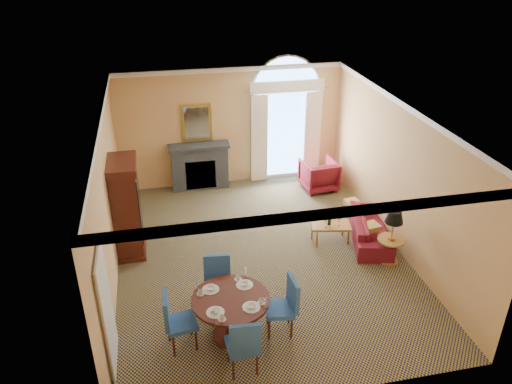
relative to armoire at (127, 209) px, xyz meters
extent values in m
plane|color=#16143F|center=(2.72, -0.85, -1.02)|extent=(7.50, 7.50, 0.00)
cube|color=tan|center=(2.72, 2.90, 0.58)|extent=(6.00, 0.04, 3.20)
cube|color=tan|center=(-0.28, -0.85, 0.58)|extent=(0.04, 7.50, 3.20)
cube|color=tan|center=(5.72, -0.85, 0.58)|extent=(0.04, 7.50, 3.20)
cube|color=silver|center=(2.72, -0.85, 2.18)|extent=(6.00, 7.50, 0.04)
cube|color=white|center=(2.72, -0.85, 2.12)|extent=(6.00, 7.50, 0.12)
cube|color=white|center=(-0.24, -3.25, 0.01)|extent=(0.08, 0.90, 2.06)
cube|color=#3C4247|center=(1.82, 2.70, -0.42)|extent=(1.50, 0.40, 1.20)
cube|color=#3C4247|center=(1.82, 2.67, 0.22)|extent=(1.60, 0.46, 0.08)
cube|color=gold|center=(1.82, 2.87, 0.78)|extent=(0.80, 0.04, 1.00)
cube|color=silver|center=(1.82, 2.85, 0.78)|extent=(0.64, 0.02, 0.84)
cube|color=white|center=(4.22, 2.88, 0.23)|extent=(1.90, 0.04, 2.50)
cube|color=#93C7F7|center=(4.22, 2.87, 0.23)|extent=(1.70, 0.02, 2.30)
cylinder|color=white|center=(4.22, 2.88, 1.48)|extent=(1.90, 0.04, 1.90)
cube|color=white|center=(3.47, 2.76, 0.23)|extent=(0.45, 0.06, 2.45)
cube|color=white|center=(4.97, 2.76, 0.23)|extent=(0.45, 0.06, 2.45)
cube|color=white|center=(4.22, 2.76, 1.63)|extent=(2.00, 0.08, 0.30)
cube|color=#3C150D|center=(0.00, 0.00, -0.04)|extent=(0.54, 0.98, 1.96)
cube|color=#3C150D|center=(0.00, 0.00, 1.02)|extent=(0.61, 1.08, 0.16)
cube|color=#3C150D|center=(0.00, 0.00, -0.97)|extent=(0.61, 1.08, 0.10)
cylinder|color=#3C150D|center=(1.71, -3.10, -0.22)|extent=(1.31, 1.31, 0.05)
cylinder|color=#3C150D|center=(1.71, -3.10, -0.64)|extent=(0.17, 0.17, 0.77)
cylinder|color=#3C150D|center=(1.71, -3.10, -0.99)|extent=(0.66, 0.66, 0.07)
cylinder|color=white|center=(2.00, -2.80, -0.19)|extent=(0.29, 0.29, 0.01)
imported|color=white|center=(2.00, -2.80, -0.17)|extent=(0.15, 0.15, 0.04)
imported|color=white|center=(1.92, -2.62, -0.15)|extent=(0.09, 0.09, 0.07)
cylinder|color=white|center=(1.41, -2.80, -0.19)|extent=(0.29, 0.29, 0.01)
imported|color=white|center=(1.41, -2.80, -0.17)|extent=(0.15, 0.15, 0.04)
imported|color=white|center=(1.23, -2.88, -0.15)|extent=(0.09, 0.09, 0.07)
cylinder|color=white|center=(1.41, -3.39, -0.19)|extent=(0.29, 0.29, 0.01)
imported|color=white|center=(1.41, -3.39, -0.17)|extent=(0.15, 0.15, 0.04)
imported|color=white|center=(1.49, -3.57, -0.15)|extent=(0.09, 0.09, 0.07)
cylinder|color=white|center=(2.00, -3.39, -0.19)|extent=(0.29, 0.29, 0.01)
imported|color=white|center=(2.00, -3.39, -0.17)|extent=(0.15, 0.15, 0.04)
imported|color=white|center=(2.18, -3.31, -0.15)|extent=(0.09, 0.09, 0.07)
cube|color=#28579E|center=(1.63, -2.41, -0.54)|extent=(0.58, 0.58, 0.08)
cube|color=#28579E|center=(1.61, -2.19, -0.22)|extent=(0.49, 0.13, 0.58)
cylinder|color=#3C150D|center=(1.77, -2.18, -0.80)|extent=(0.04, 0.04, 0.44)
cylinder|color=#3C150D|center=(1.40, -2.27, -0.80)|extent=(0.04, 0.04, 0.44)
cylinder|color=#3C150D|center=(1.86, -2.55, -0.80)|extent=(0.04, 0.04, 0.44)
cylinder|color=#3C150D|center=(1.49, -2.64, -0.80)|extent=(0.04, 0.04, 0.44)
cube|color=#28579E|center=(1.76, -3.84, -0.54)|extent=(0.51, 0.51, 0.08)
cube|color=#28579E|center=(1.77, -4.06, -0.22)|extent=(0.49, 0.11, 0.58)
cylinder|color=#3C150D|center=(1.58, -4.04, -0.80)|extent=(0.04, 0.04, 0.44)
cylinder|color=#3C150D|center=(1.96, -4.01, -0.80)|extent=(0.04, 0.04, 0.44)
cylinder|color=#3C150D|center=(1.56, -3.66, -0.80)|extent=(0.04, 0.04, 0.44)
cylinder|color=#3C150D|center=(1.94, -3.64, -0.80)|extent=(0.04, 0.04, 0.44)
cube|color=#28579E|center=(2.54, -3.14, -0.54)|extent=(0.55, 0.55, 0.08)
cube|color=#28579E|center=(2.76, -3.16, -0.22)|extent=(0.10, 0.49, 0.58)
cylinder|color=#3C150D|center=(2.70, -3.36, -0.80)|extent=(0.04, 0.04, 0.44)
cylinder|color=#3C150D|center=(2.76, -2.99, -0.80)|extent=(0.04, 0.04, 0.44)
cylinder|color=#3C150D|center=(2.33, -3.30, -0.80)|extent=(0.04, 0.04, 0.44)
cylinder|color=#3C150D|center=(2.38, -2.93, -0.80)|extent=(0.04, 0.04, 0.44)
cube|color=#28579E|center=(0.87, -3.13, -0.54)|extent=(0.55, 0.55, 0.08)
cube|color=#28579E|center=(0.65, -3.14, -0.22)|extent=(0.09, 0.49, 0.58)
cylinder|color=#3C150D|center=(0.65, -2.98, -0.80)|extent=(0.04, 0.04, 0.44)
cylinder|color=#3C150D|center=(0.71, -3.35, -0.80)|extent=(0.04, 0.04, 0.44)
cylinder|color=#3C150D|center=(1.03, -2.92, -0.80)|extent=(0.04, 0.04, 0.44)
cylinder|color=#3C150D|center=(1.09, -3.29, -0.80)|extent=(0.04, 0.04, 0.44)
imported|color=maroon|center=(5.27, -0.70, -0.73)|extent=(1.25, 2.12, 0.58)
imported|color=maroon|center=(4.94, 1.95, -0.61)|extent=(0.96, 0.99, 0.83)
cube|color=#AA7233|center=(4.37, -0.60, -0.61)|extent=(0.95, 0.65, 0.05)
cylinder|color=#AA7233|center=(4.00, -0.78, -0.83)|extent=(0.04, 0.04, 0.39)
cylinder|color=#AA7233|center=(4.74, -0.78, -0.83)|extent=(0.04, 0.04, 0.39)
cylinder|color=#AA7233|center=(4.00, -0.43, -0.83)|extent=(0.04, 0.04, 0.39)
cylinder|color=#AA7233|center=(4.74, -0.43, -0.83)|extent=(0.04, 0.04, 0.39)
cylinder|color=#AA7233|center=(5.32, -1.61, -0.48)|extent=(0.56, 0.56, 0.04)
cylinder|color=#AA7233|center=(5.32, -1.61, -0.76)|extent=(0.07, 0.07, 0.52)
cylinder|color=#AA7233|center=(5.32, -1.61, -1.00)|extent=(0.41, 0.41, 0.04)
camera|label=1|loc=(0.77, -9.54, 5.17)|focal=35.00mm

